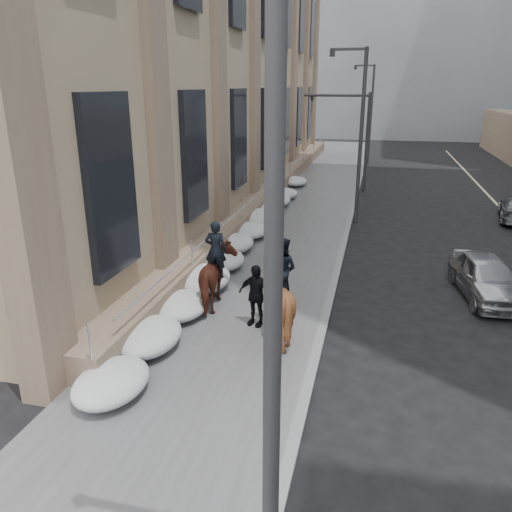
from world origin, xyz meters
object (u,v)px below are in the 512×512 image
(mounted_horse_right, at_px, (279,296))
(car_silver, at_px, (486,277))
(mounted_horse_left, at_px, (218,275))
(pedestrian, at_px, (255,295))

(mounted_horse_right, xyz_separation_m, car_silver, (5.84, 4.23, -0.54))
(mounted_horse_left, bearing_deg, pedestrian, 136.59)
(mounted_horse_left, distance_m, pedestrian, 1.67)
(mounted_horse_right, bearing_deg, pedestrian, -12.29)
(pedestrian, xyz_separation_m, car_silver, (6.56, 3.81, -0.32))
(mounted_horse_left, xyz_separation_m, car_silver, (7.93, 2.88, -0.44))
(mounted_horse_right, bearing_deg, mounted_horse_left, -15.07)
(mounted_horse_right, height_order, pedestrian, mounted_horse_right)
(mounted_horse_left, xyz_separation_m, mounted_horse_right, (2.10, -1.35, 0.11))
(mounted_horse_left, bearing_deg, car_silver, -169.28)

